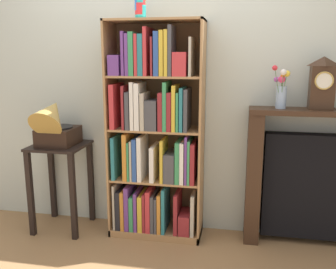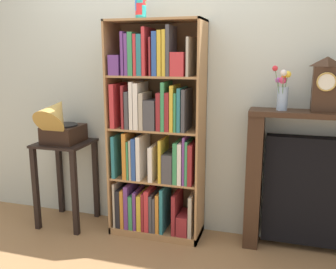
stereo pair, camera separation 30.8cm
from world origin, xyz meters
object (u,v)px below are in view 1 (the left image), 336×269
object	(u,v)px
mantel_clock	(322,83)
side_table_left	(61,170)
flower_vase	(281,90)
fireplace_mantel	(324,181)
bookshelf	(154,140)
gramophone	(54,123)
cup_stack	(140,6)

from	to	relation	value
mantel_clock	side_table_left	bearing A→B (deg)	-177.49
flower_vase	fireplace_mantel	bearing A→B (deg)	4.80
bookshelf	gramophone	bearing A→B (deg)	-172.75
bookshelf	fireplace_mantel	bearing A→B (deg)	3.10
side_table_left	fireplace_mantel	size ratio (longest dim) A/B	0.63
side_table_left	flower_vase	size ratio (longest dim) A/B	2.31
gramophone	mantel_clock	distance (m)	2.18
gramophone	mantel_clock	world-z (taller)	mantel_clock
gramophone	fireplace_mantel	world-z (taller)	gramophone
gramophone	mantel_clock	bearing A→B (deg)	4.19
bookshelf	gramophone	world-z (taller)	bookshelf
side_table_left	flower_vase	bearing A→B (deg)	2.70
side_table_left	cup_stack	bearing A→B (deg)	1.06
side_table_left	mantel_clock	world-z (taller)	mantel_clock
mantel_clock	flower_vase	size ratio (longest dim) A/B	1.20
side_table_left	gramophone	distance (m)	0.44
bookshelf	flower_vase	xyz separation A→B (m)	(1.00, 0.04, 0.43)
side_table_left	fireplace_mantel	bearing A→B (deg)	3.06
gramophone	fireplace_mantel	distance (m)	2.28
bookshelf	side_table_left	xyz separation A→B (m)	(-0.85, -0.04, -0.29)
fireplace_mantel	mantel_clock	xyz separation A→B (m)	(-0.08, -0.03, 0.78)
cup_stack	gramophone	xyz separation A→B (m)	(-0.75, -0.08, -0.94)
side_table_left	fireplace_mantel	distance (m)	2.23
fireplace_mantel	mantel_clock	bearing A→B (deg)	-163.04
side_table_left	flower_vase	distance (m)	1.99
cup_stack	fireplace_mantel	xyz separation A→B (m)	(1.48, 0.11, -1.36)
cup_stack	flower_vase	bearing A→B (deg)	3.82
side_table_left	flower_vase	world-z (taller)	flower_vase
flower_vase	cup_stack	bearing A→B (deg)	-176.18
side_table_left	mantel_clock	distance (m)	2.29
cup_stack	gramophone	size ratio (longest dim) A/B	0.41
cup_stack	side_table_left	world-z (taller)	cup_stack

